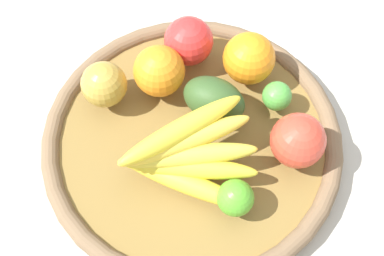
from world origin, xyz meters
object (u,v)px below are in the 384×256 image
orange_0 (249,58)px  apple_0 (189,41)px  lime_1 (277,96)px  apple_1 (298,141)px  avocado (214,99)px  orange_1 (159,71)px  lime_0 (235,198)px  apple_2 (104,84)px  banana_bunch (186,155)px

orange_0 → apple_0: 0.10m
lime_1 → apple_1: (-0.00, 0.08, 0.02)m
avocado → orange_1: bearing=-42.0°
lime_1 → lime_0: lime_0 is taller
orange_0 → apple_0: size_ratio=1.04×
lime_0 → apple_2: (0.14, -0.21, 0.01)m
lime_1 → avocado: bearing=-5.3°
orange_0 → apple_1: 0.15m
lime_1 → orange_1: 0.18m
lime_0 → orange_1: size_ratio=0.65×
lime_0 → orange_1: orange_1 is taller
orange_0 → orange_1: 0.13m
apple_1 → orange_0: bearing=-79.2°
banana_bunch → apple_0: banana_bunch is taller
lime_0 → apple_2: 0.25m
lime_1 → lime_0: bearing=54.5°
lime_1 → avocado: (0.09, -0.01, 0.01)m
orange_0 → orange_1: bearing=-3.1°
orange_0 → lime_1: size_ratio=1.80×
apple_1 → apple_0: apple_1 is taller
banana_bunch → apple_2: (0.09, -0.14, -0.01)m
avocado → apple_2: (0.15, -0.06, 0.00)m
banana_bunch → apple_2: banana_bunch is taller
apple_2 → apple_1: bearing=148.2°
apple_0 → apple_1: bearing=118.5°
lime_1 → apple_0: 0.16m
orange_1 → lime_0: bearing=106.0°
lime_0 → banana_bunch: bearing=-52.2°
orange_0 → apple_1: (-0.03, 0.15, -0.00)m
banana_bunch → avocado: banana_bunch is taller
avocado → apple_0: apple_0 is taller
avocado → apple_0: bearing=-82.6°
apple_0 → avocado: bearing=97.4°
apple_1 → lime_1: bearing=-89.1°
orange_0 → apple_1: size_ratio=1.02×
orange_0 → apple_0: bearing=-33.1°
orange_1 → banana_bunch: bearing=93.4°
orange_0 → lime_1: (-0.03, 0.06, -0.02)m
banana_bunch → orange_0: 0.18m
banana_bunch → apple_1: 0.15m
apple_2 → lime_1: bearing=164.6°
orange_0 → lime_0: 0.22m
lime_1 → avocado: size_ratio=0.47×
avocado → apple_1: bearing=135.4°
lime_1 → lime_0: size_ratio=0.87×
orange_1 → lime_1: bearing=156.6°
banana_bunch → avocado: size_ratio=2.06×
lime_1 → apple_1: bearing=90.9°
lime_0 → orange_1: (0.06, -0.21, 0.01)m
apple_2 → lime_0: bearing=124.4°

